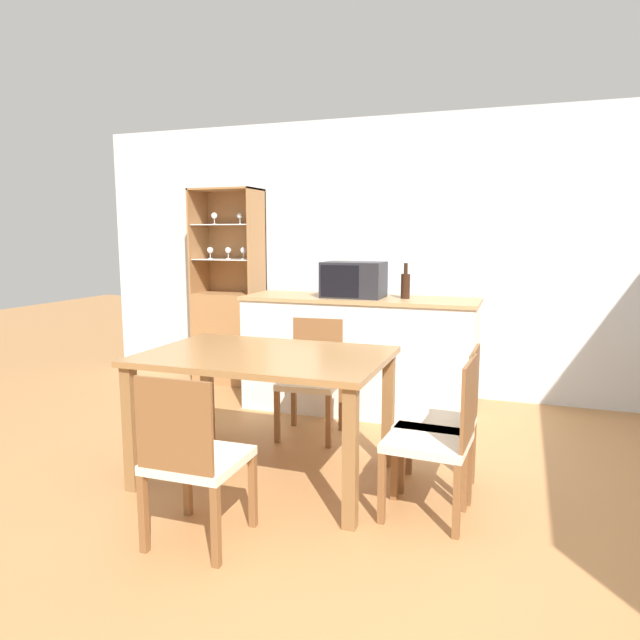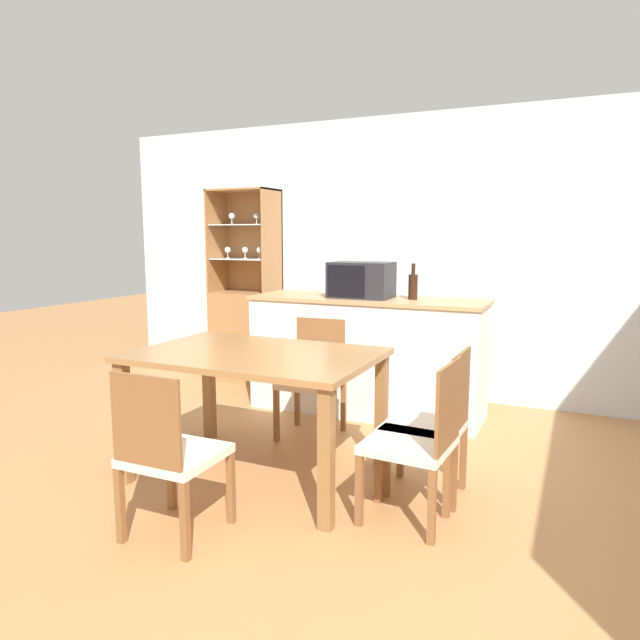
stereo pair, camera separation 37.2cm
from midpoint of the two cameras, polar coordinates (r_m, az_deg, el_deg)
The scene contains 11 objects.
ground_plane at distance 3.12m, azimuth -1.46°, elevation -19.76°, with size 18.00×18.00×0.00m, color #B27A47.
wall_back at distance 5.30m, azimuth 8.76°, elevation 6.18°, with size 6.80×0.06×2.55m.
kitchen_counter at distance 4.80m, azimuth 1.70°, elevation -3.46°, with size 1.95×0.62×0.97m.
display_cabinet at distance 5.84m, azimuth -10.84°, elevation -0.41°, with size 0.66×0.40×1.93m.
dining_table at distance 3.47m, azimuth -8.56°, elevation -5.03°, with size 1.44×0.97×0.78m.
dining_chair_head_far at distance 4.24m, azimuth -3.34°, elevation -5.89°, with size 0.45×0.45×0.86m.
dining_chair_head_near at distance 2.88m, azimuth -16.26°, elevation -13.28°, with size 0.43×0.43×0.86m.
dining_chair_side_right_near at distance 3.06m, azimuth 8.14°, elevation -11.70°, with size 0.45×0.45×0.86m.
dining_chair_side_right_far at distance 3.33m, azimuth 9.16°, elevation -10.01°, with size 0.43×0.43×0.86m.
microwave at distance 4.70m, azimuth 1.12°, elevation 4.05°, with size 0.50×0.34×0.29m.
wine_bottle at distance 4.64m, azimuth 6.28°, elevation 3.50°, with size 0.07×0.07×0.29m.
Camera 1 is at (0.81, -2.64, 1.48)m, focal length 32.00 mm.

